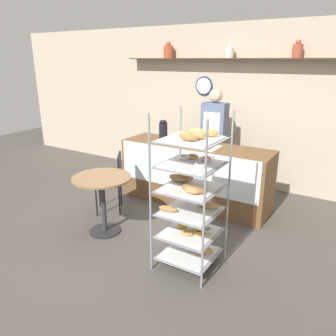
% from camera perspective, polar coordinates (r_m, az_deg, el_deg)
% --- Properties ---
extents(ground_plane, '(14.00, 14.00, 0.00)m').
position_cam_1_polar(ground_plane, '(4.25, -3.01, -11.65)').
color(ground_plane, '#4C4742').
extents(back_wall, '(10.00, 0.30, 2.70)m').
position_cam_1_polar(back_wall, '(5.86, 10.34, 10.69)').
color(back_wall, beige).
rests_on(back_wall, ground_plane).
extents(display_counter, '(2.28, 0.65, 0.92)m').
position_cam_1_polar(display_counter, '(4.99, 4.65, -1.10)').
color(display_counter, brown).
rests_on(display_counter, ground_plane).
extents(pastry_rack, '(0.61, 0.62, 1.66)m').
position_cam_1_polar(pastry_rack, '(3.36, 4.18, -4.74)').
color(pastry_rack, gray).
rests_on(pastry_rack, ground_plane).
extents(person_worker, '(0.39, 0.23, 1.69)m').
position_cam_1_polar(person_worker, '(5.32, 7.97, 5.29)').
color(person_worker, '#282833').
rests_on(person_worker, ground_plane).
extents(cafe_table, '(0.73, 0.73, 0.75)m').
position_cam_1_polar(cafe_table, '(4.17, -11.34, -3.92)').
color(cafe_table, '#262628').
rests_on(cafe_table, ground_plane).
extents(cafe_chair, '(0.53, 0.53, 0.86)m').
position_cam_1_polar(cafe_chair, '(4.74, -9.41, -1.54)').
color(cafe_chair, black).
rests_on(cafe_chair, ground_plane).
extents(coffee_carafe, '(0.13, 0.13, 0.34)m').
position_cam_1_polar(coffee_carafe, '(4.97, -0.84, 6.39)').
color(coffee_carafe, black).
rests_on(coffee_carafe, display_counter).
extents(donut_tray_counter, '(0.36, 0.36, 0.05)m').
position_cam_1_polar(donut_tray_counter, '(4.71, 6.46, 3.77)').
color(donut_tray_counter, white).
rests_on(donut_tray_counter, display_counter).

